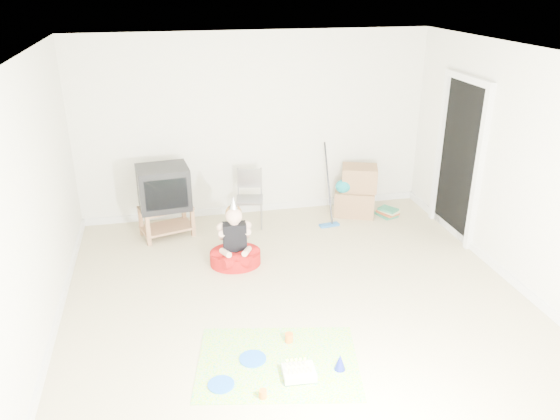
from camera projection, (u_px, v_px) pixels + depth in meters
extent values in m
plane|color=#C7B98F|center=(297.00, 299.00, 5.97)|extent=(5.00, 5.00, 0.00)
cube|color=black|center=(459.00, 161.00, 7.13)|extent=(0.02, 0.90, 2.05)
cube|color=#906241|center=(165.00, 208.00, 7.27)|extent=(0.76, 0.59, 0.03)
cube|color=#906241|center=(167.00, 227.00, 7.39)|extent=(0.76, 0.59, 0.03)
cube|color=#906241|center=(148.00, 231.00, 7.07)|extent=(0.06, 0.06, 0.42)
cube|color=#906241|center=(193.00, 222.00, 7.34)|extent=(0.06, 0.06, 0.42)
cube|color=#906241|center=(141.00, 221.00, 7.36)|extent=(0.06, 0.06, 0.42)
cube|color=#906241|center=(184.00, 212.00, 7.63)|extent=(0.06, 0.06, 0.42)
cube|color=black|center=(164.00, 187.00, 7.16)|extent=(0.71, 0.61, 0.56)
cube|color=gray|center=(250.00, 200.00, 7.58)|extent=(0.43, 0.41, 0.03)
cylinder|color=gray|center=(238.00, 199.00, 7.58)|extent=(0.02, 0.02, 0.81)
cylinder|color=gray|center=(261.00, 199.00, 7.58)|extent=(0.02, 0.02, 0.81)
cube|color=#926A46|center=(354.00, 202.00, 8.04)|extent=(0.69, 0.62, 0.37)
cube|color=#926A46|center=(359.00, 178.00, 7.92)|extent=(0.60, 0.53, 0.35)
ellipsoid|color=#0C7C85|center=(344.00, 186.00, 7.83)|extent=(0.25, 0.17, 0.20)
cube|color=#2466B4|center=(329.00, 225.00, 7.71)|extent=(0.29, 0.13, 0.03)
cylinder|color=black|center=(331.00, 188.00, 7.48)|extent=(0.07, 0.38, 1.11)
cube|color=#297B57|center=(387.00, 214.00, 8.04)|extent=(0.30, 0.34, 0.03)
cube|color=#C35429|center=(387.00, 212.00, 8.03)|extent=(0.31, 0.34, 0.03)
cube|color=beige|center=(387.00, 210.00, 8.02)|extent=(0.31, 0.33, 0.03)
cube|color=#297B57|center=(388.00, 208.00, 8.01)|extent=(0.30, 0.32, 0.03)
cylinder|color=#B01110|center=(235.00, 258.00, 6.67)|extent=(0.65, 0.65, 0.17)
cube|color=black|center=(235.00, 238.00, 6.56)|extent=(0.29, 0.18, 0.37)
sphere|color=beige|center=(234.00, 216.00, 6.45)|extent=(0.21, 0.21, 0.20)
cone|color=silver|center=(233.00, 202.00, 6.38)|extent=(0.10, 0.10, 0.15)
cube|color=#F43399|center=(278.00, 362.00, 4.98)|extent=(1.64, 1.32, 0.01)
cube|color=white|center=(299.00, 373.00, 4.79)|extent=(0.30, 0.24, 0.08)
cube|color=green|center=(299.00, 376.00, 4.80)|extent=(0.30, 0.24, 0.01)
cylinder|color=beige|center=(289.00, 371.00, 4.71)|extent=(0.01, 0.01, 0.07)
cylinder|color=beige|center=(293.00, 371.00, 4.71)|extent=(0.01, 0.01, 0.07)
cylinder|color=beige|center=(298.00, 370.00, 4.72)|extent=(0.01, 0.01, 0.07)
cylinder|color=beige|center=(302.00, 370.00, 4.72)|extent=(0.01, 0.01, 0.07)
cylinder|color=beige|center=(307.00, 369.00, 4.73)|extent=(0.01, 0.01, 0.07)
cylinder|color=beige|center=(311.00, 369.00, 4.73)|extent=(0.01, 0.01, 0.07)
cylinder|color=beige|center=(287.00, 364.00, 4.79)|extent=(0.01, 0.01, 0.07)
cylinder|color=beige|center=(292.00, 364.00, 4.79)|extent=(0.01, 0.01, 0.07)
cylinder|color=beige|center=(296.00, 364.00, 4.80)|extent=(0.01, 0.01, 0.07)
cylinder|color=beige|center=(300.00, 363.00, 4.81)|extent=(0.01, 0.01, 0.07)
cylinder|color=beige|center=(305.00, 363.00, 4.81)|extent=(0.01, 0.01, 0.07)
cylinder|color=blue|center=(253.00, 359.00, 5.02)|extent=(0.31, 0.31, 0.01)
cylinder|color=blue|center=(221.00, 384.00, 4.70)|extent=(0.28, 0.28, 0.01)
cylinder|color=orange|center=(289.00, 338.00, 5.25)|extent=(0.10, 0.10, 0.09)
cylinder|color=orange|center=(263.00, 394.00, 4.55)|extent=(0.09, 0.09, 0.07)
cone|color=#1923B5|center=(340.00, 362.00, 4.87)|extent=(0.11, 0.11, 0.15)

